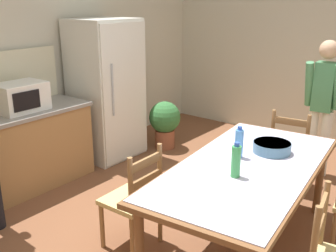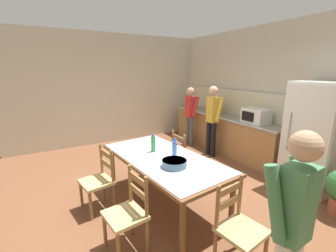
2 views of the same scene
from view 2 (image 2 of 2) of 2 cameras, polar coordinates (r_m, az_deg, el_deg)
The scene contains 19 objects.
ground_plane at distance 3.84m, azimuth 0.49°, elevation -16.71°, with size 8.32×8.32×0.00m, color brown.
wall_back at distance 5.20m, azimuth 26.95°, elevation 6.87°, with size 6.52×0.12×2.90m, color beige.
wall_left at distance 6.35m, azimuth -14.63°, elevation 8.98°, with size 0.12×5.20×2.90m, color beige.
kitchen_counter at distance 5.79m, azimuth 13.98°, elevation -1.59°, with size 3.28×0.66×0.88m.
counter_splashback at distance 5.85m, azimuth 16.64°, elevation 5.81°, with size 3.24×0.03×0.60m, color beige.
refrigerator at distance 4.41m, azimuth 33.30°, elevation -2.33°, with size 0.78×0.73×1.79m.
microwave at distance 5.03m, azimuth 21.44°, elevation 2.41°, with size 0.50×0.39×0.30m.
paper_bag at distance 5.81m, azimuth 12.46°, elevation 4.82°, with size 0.24×0.16×0.36m, color tan.
dining_table at distance 3.25m, azimuth -1.26°, elevation -8.99°, with size 2.15×1.21×0.77m.
bottle_near_centre at distance 3.38m, azimuth -3.76°, elevation -4.49°, with size 0.07×0.07×0.27m.
bottle_off_centre at distance 3.17m, azimuth 1.65°, elevation -5.77°, with size 0.07×0.07×0.27m.
serving_bowl at distance 2.89m, azimuth 1.61°, elevation -9.33°, with size 0.32×0.32×0.09m.
chair_side_near_right at distance 2.67m, azimuth -10.14°, elevation -20.96°, with size 0.47×0.45×0.91m.
chair_side_near_left at distance 3.42m, azimuth -17.15°, elevation -13.05°, with size 0.48×0.47×0.91m.
chair_head_end at distance 2.55m, azimuth 17.49°, elevation -23.43°, with size 0.45×0.47×0.91m.
chair_side_far_left at distance 4.13m, azimuth 4.16°, elevation -7.61°, with size 0.43×0.41×0.91m.
person_at_sink at distance 5.91m, azimuth 5.67°, elevation 3.25°, with size 0.38×0.27×1.53m.
person_at_counter at distance 5.20m, azimuth 11.19°, elevation 2.13°, with size 0.41×0.28×1.62m.
person_by_table at distance 1.96m, azimuth 28.94°, elevation -21.08°, with size 0.29×0.41×1.59m.
Camera 2 is at (2.85, -1.66, 1.97)m, focal length 24.00 mm.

